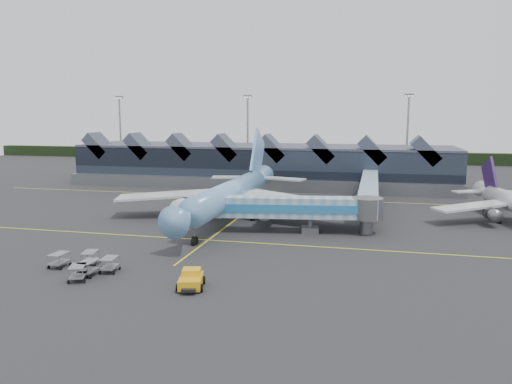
% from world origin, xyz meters
% --- Properties ---
extents(ground, '(260.00, 260.00, 0.00)m').
position_xyz_m(ground, '(0.00, 0.00, 0.00)').
color(ground, '#2A2A2D').
rests_on(ground, ground).
extents(taxi_stripes, '(120.00, 60.00, 0.01)m').
position_xyz_m(taxi_stripes, '(0.00, 10.00, 0.01)').
color(taxi_stripes, yellow).
rests_on(taxi_stripes, ground).
extents(tree_line_far, '(260.00, 4.00, 4.00)m').
position_xyz_m(tree_line_far, '(0.00, 110.00, 2.00)').
color(tree_line_far, black).
rests_on(tree_line_far, ground).
extents(terminal, '(90.00, 22.25, 12.52)m').
position_xyz_m(terminal, '(-5.07, 47.35, 4.88)').
color(terminal, black).
rests_on(terminal, ground).
extents(light_masts, '(132.40, 42.56, 22.45)m').
position_xyz_m(light_masts, '(21.00, 62.80, 12.49)').
color(light_masts, '#94979C').
rests_on(light_masts, ground).
extents(main_airliner, '(39.88, 45.75, 14.73)m').
position_xyz_m(main_airliner, '(-0.67, 6.07, 4.33)').
color(main_airliner, '#6795D0').
rests_on(main_airliner, ground).
extents(jet_bridge, '(25.59, 7.41, 5.32)m').
position_xyz_m(jet_bridge, '(11.75, -0.71, 3.57)').
color(jet_bridge, '#76A1C5').
rests_on(jet_bridge, ground).
extents(fuel_truck, '(2.77, 9.00, 3.01)m').
position_xyz_m(fuel_truck, '(-7.61, 2.88, 1.69)').
color(fuel_truck, black).
rests_on(fuel_truck, ground).
extents(pushback_tug, '(3.23, 4.33, 1.77)m').
position_xyz_m(pushback_tug, '(4.46, -26.28, 0.79)').
color(pushback_tug, '#ECAF16').
rests_on(pushback_tug, ground).
extents(baggage_carts, '(7.97, 7.66, 1.61)m').
position_xyz_m(baggage_carts, '(-8.43, -24.29, 0.90)').
color(baggage_carts, gray).
rests_on(baggage_carts, ground).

